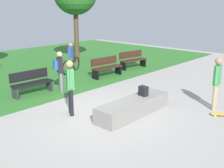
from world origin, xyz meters
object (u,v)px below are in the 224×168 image
(skater_performing_trick, at_px, (217,79))
(cyclist_on_bicycle, at_px, (71,60))
(skater_watching, at_px, (70,83))
(park_bench_center_lawn, at_px, (31,82))
(backpack_on_ledge, at_px, (143,91))
(pedestrian_with_backpack, at_px, (59,68))
(concrete_ledge, at_px, (133,107))
(park_bench_far_left, at_px, (106,67))
(park_bench_by_oak, at_px, (133,59))

(skater_performing_trick, bearing_deg, cyclist_on_bicycle, 87.86)
(skater_watching, bearing_deg, park_bench_center_lawn, 82.86)
(backpack_on_ledge, xyz_separation_m, skater_watching, (-1.84, 1.44, 0.36))
(park_bench_center_lawn, height_order, cyclist_on_bicycle, cyclist_on_bicycle)
(cyclist_on_bicycle, bearing_deg, skater_performing_trick, -92.14)
(pedestrian_with_backpack, bearing_deg, cyclist_on_bicycle, 42.96)
(skater_performing_trick, height_order, cyclist_on_bicycle, skater_performing_trick)
(concrete_ledge, xyz_separation_m, park_bench_far_left, (3.01, 4.03, 0.23))
(backpack_on_ledge, bearing_deg, cyclist_on_bicycle, 170.32)
(park_bench_by_oak, relative_size, pedestrian_with_backpack, 1.02)
(skater_performing_trick, height_order, park_bench_far_left, skater_performing_trick)
(skater_watching, bearing_deg, skater_performing_trick, -41.61)
(park_bench_center_lawn, xyz_separation_m, pedestrian_with_backpack, (0.92, -0.57, 0.48))
(pedestrian_with_backpack, bearing_deg, concrete_ledge, -89.25)
(backpack_on_ledge, height_order, skater_watching, skater_watching)
(cyclist_on_bicycle, bearing_deg, park_bench_far_left, -75.35)
(concrete_ledge, relative_size, park_bench_center_lawn, 1.74)
(backpack_on_ledge, relative_size, pedestrian_with_backpack, 0.20)
(skater_watching, xyz_separation_m, park_bench_by_oak, (6.63, 2.81, -0.54))
(skater_performing_trick, bearing_deg, backpack_on_ledge, 134.78)
(skater_watching, relative_size, pedestrian_with_backpack, 1.08)
(skater_watching, bearing_deg, cyclist_on_bicycle, 50.13)
(skater_watching, bearing_deg, concrete_ledge, -47.52)
(backpack_on_ledge, distance_m, skater_performing_trick, 2.41)
(backpack_on_ledge, distance_m, cyclist_on_bicycle, 6.31)
(concrete_ledge, relative_size, park_bench_by_oak, 1.71)
(backpack_on_ledge, xyz_separation_m, pedestrian_with_backpack, (-0.57, 3.63, 0.31))
(skater_watching, height_order, park_bench_far_left, skater_watching)
(concrete_ledge, distance_m, skater_watching, 2.10)
(backpack_on_ledge, xyz_separation_m, park_bench_far_left, (2.48, 4.03, -0.18))
(backpack_on_ledge, xyz_separation_m, cyclist_on_bicycle, (1.97, 6.00, -0.02))
(park_bench_by_oak, height_order, cyclist_on_bicycle, cyclist_on_bicycle)
(skater_performing_trick, distance_m, skater_watching, 4.71)
(pedestrian_with_backpack, height_order, cyclist_on_bicycle, pedestrian_with_backpack)
(backpack_on_ledge, distance_m, park_bench_by_oak, 6.40)
(concrete_ledge, xyz_separation_m, pedestrian_with_backpack, (-0.05, 3.64, 0.72))
(concrete_ledge, height_order, park_bench_far_left, park_bench_far_left)
(park_bench_center_lawn, distance_m, pedestrian_with_backpack, 1.19)
(skater_performing_trick, relative_size, skater_watching, 1.00)
(backpack_on_ledge, relative_size, park_bench_by_oak, 0.19)
(concrete_ledge, bearing_deg, park_bench_far_left, 53.28)
(concrete_ledge, distance_m, backpack_on_ledge, 0.66)
(backpack_on_ledge, xyz_separation_m, park_bench_by_oak, (4.78, 4.25, -0.18))
(skater_performing_trick, bearing_deg, concrete_ledge, 142.55)
(skater_performing_trick, distance_m, park_bench_center_lawn, 6.72)
(park_bench_far_left, height_order, cyclist_on_bicycle, cyclist_on_bicycle)
(skater_watching, distance_m, park_bench_center_lawn, 2.84)
(concrete_ledge, bearing_deg, park_bench_center_lawn, 102.99)
(skater_performing_trick, height_order, skater_watching, same)
(concrete_ledge, bearing_deg, pedestrian_with_backpack, 90.75)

